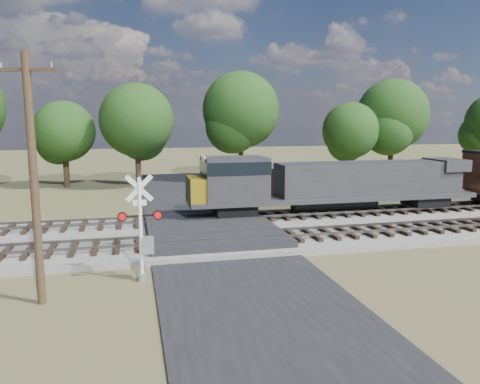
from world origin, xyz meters
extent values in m
plane|color=#484F2A|center=(0.00, 0.00, 0.00)|extent=(160.00, 160.00, 0.00)
cube|color=gray|center=(10.00, 0.50, 0.15)|extent=(140.00, 10.00, 0.30)
cube|color=black|center=(0.00, 0.00, 0.04)|extent=(7.00, 60.00, 0.08)
cube|color=#262628|center=(0.00, 0.50, 0.32)|extent=(7.00, 9.00, 0.62)
cube|color=black|center=(2.00, -2.00, 0.39)|extent=(44.00, 2.60, 0.18)
cube|color=#605B53|center=(10.00, -2.72, 0.55)|extent=(140.00, 0.08, 0.15)
cube|color=#605B53|center=(10.00, -1.28, 0.55)|extent=(140.00, 0.08, 0.15)
cube|color=black|center=(2.00, 3.00, 0.39)|extent=(44.00, 2.60, 0.18)
cube|color=#605B53|center=(10.00, 2.28, 0.55)|extent=(140.00, 0.08, 0.15)
cube|color=#605B53|center=(10.00, 3.72, 0.55)|extent=(140.00, 0.08, 0.15)
cylinder|color=silver|center=(-3.94, -6.20, 2.10)|extent=(0.15, 0.15, 4.20)
cylinder|color=gray|center=(-3.94, -6.20, 0.16)|extent=(0.38, 0.38, 0.31)
cube|color=silver|center=(-3.94, -6.20, 3.78)|extent=(1.10, 0.05, 1.10)
cube|color=silver|center=(-3.94, -6.20, 3.78)|extent=(1.10, 0.05, 1.10)
cube|color=silver|center=(-3.94, -6.20, 3.20)|extent=(0.53, 0.03, 0.23)
cube|color=black|center=(-3.94, -6.20, 2.68)|extent=(1.68, 0.07, 0.06)
cylinder|color=red|center=(-4.62, -6.20, 2.68)|extent=(0.38, 0.11, 0.38)
cylinder|color=red|center=(-3.26, -6.21, 2.68)|extent=(0.38, 0.11, 0.38)
cube|color=gray|center=(-3.68, -6.20, 1.47)|extent=(0.47, 0.32, 0.68)
cylinder|color=silver|center=(2.89, 6.79, 1.81)|extent=(0.13, 0.13, 3.62)
cylinder|color=gray|center=(2.89, 6.79, 0.14)|extent=(0.33, 0.33, 0.27)
cube|color=silver|center=(2.89, 6.79, 3.26)|extent=(0.94, 0.19, 0.95)
cube|color=silver|center=(2.89, 6.79, 3.26)|extent=(0.94, 0.19, 0.95)
cube|color=silver|center=(2.89, 6.79, 2.76)|extent=(0.45, 0.10, 0.20)
cube|color=black|center=(2.89, 6.79, 2.31)|extent=(1.44, 0.29, 0.05)
cylinder|color=red|center=(3.48, 6.69, 2.31)|extent=(0.34, 0.14, 0.33)
cylinder|color=red|center=(2.31, 6.88, 2.31)|extent=(0.34, 0.14, 0.33)
cube|color=gray|center=(2.67, 6.83, 1.27)|extent=(0.45, 0.33, 0.59)
cylinder|color=#311F16|center=(-7.45, -7.75, 4.32)|extent=(0.29, 0.29, 8.63)
cube|color=#311F16|center=(-7.45, -7.75, 8.06)|extent=(2.04, 0.77, 0.12)
cube|color=#4A351F|center=(7.90, 10.23, 1.29)|extent=(4.08, 4.08, 2.57)
cube|color=#2F2F31|center=(7.90, 10.23, 2.66)|extent=(4.49, 4.49, 0.18)
cylinder|color=black|center=(-10.24, 22.03, 2.04)|extent=(0.56, 0.56, 4.07)
sphere|color=#183310|center=(-10.24, 22.03, 5.29)|extent=(5.70, 5.70, 5.70)
cylinder|color=black|center=(-3.59, 20.01, 2.43)|extent=(0.56, 0.56, 4.87)
sphere|color=#183310|center=(-3.59, 20.01, 6.33)|extent=(6.81, 6.81, 6.81)
cylinder|color=black|center=(6.94, 22.78, 2.82)|extent=(0.56, 0.56, 5.64)
sphere|color=#183310|center=(6.94, 22.78, 7.33)|extent=(7.90, 7.90, 7.90)
cylinder|color=black|center=(17.44, 19.05, 2.03)|extent=(0.56, 0.56, 4.06)
sphere|color=#183310|center=(17.44, 19.05, 5.28)|extent=(5.68, 5.68, 5.68)
cylinder|color=black|center=(22.54, 19.84, 2.64)|extent=(0.56, 0.56, 5.28)
sphere|color=#183310|center=(22.54, 19.84, 6.87)|extent=(7.40, 7.40, 7.40)
camera|label=1|loc=(-4.20, -24.66, 6.47)|focal=35.00mm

